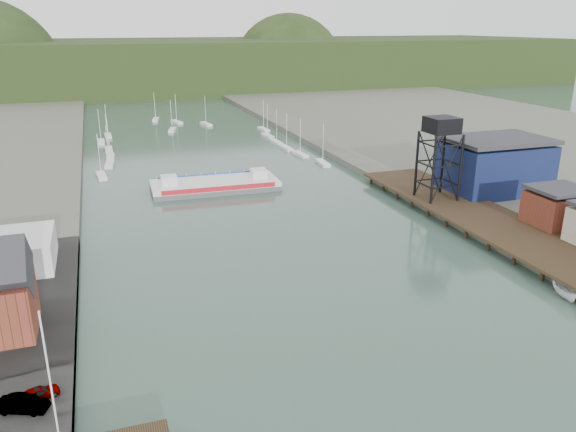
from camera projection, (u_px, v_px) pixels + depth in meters
east_land at (574, 162)px, 149.18m from camera, size 120.00×400.00×3.20m
east_pier at (485, 218)px, 100.50m from camera, size 14.00×70.00×2.45m
flagpole at (49, 376)px, 46.02m from camera, size 0.16×0.16×12.00m
lift_tower at (441, 130)px, 107.04m from camera, size 6.50×6.50×16.00m
blue_shed at (495, 165)px, 116.20m from camera, size 20.50×14.50×11.30m
marina_sailboats at (192, 141)px, 173.43m from camera, size 57.71×92.65×0.90m
distant_hills at (135, 69)px, 314.73m from camera, size 500.00×120.00×80.00m
chain_ferry at (215, 185)px, 124.06m from camera, size 27.97×12.06×3.98m
motorboat at (565, 292)px, 74.93m from camera, size 3.17×5.53×2.01m
car_west_a at (39, 393)px, 52.48m from camera, size 4.02×2.60×1.27m
car_west_b at (22, 404)px, 50.77m from camera, size 4.84×3.17×1.51m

